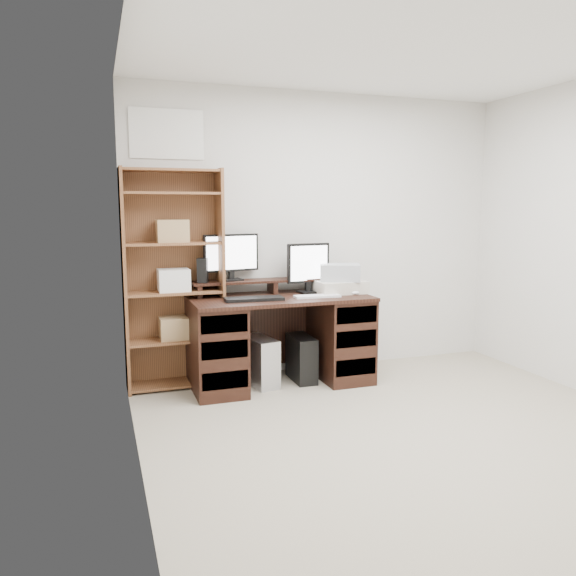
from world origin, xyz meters
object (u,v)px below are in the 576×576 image
monitor_wide (231,255)px  desk (280,338)px  monitor_small (308,266)px  printer (340,287)px  bookshelf (173,278)px  tower_silver (260,361)px  tower_black (301,358)px

monitor_wide → desk: bearing=-45.6°
monitor_small → printer: bearing=-26.2°
desk → bookshelf: size_ratio=0.83×
desk → bookshelf: bookshelf is taller
bookshelf → monitor_small: bearing=-4.7°
monitor_small → tower_silver: size_ratio=1.06×
desk → printer: 0.69m
desk → tower_silver: size_ratio=3.70×
desk → bookshelf: bearing=165.9°
monitor_small → tower_black: monitor_small is taller
desk → tower_black: 0.28m
monitor_wide → bookshelf: size_ratio=0.27×
tower_black → tower_silver: bearing=-178.6°
bookshelf → tower_black: bearing=-10.7°
printer → tower_black: 0.70m
desk → bookshelf: (-0.85, 0.21, 0.53)m
printer → tower_black: (-0.36, -0.01, -0.61)m
desk → tower_black: (0.20, 0.01, -0.19)m
desk → bookshelf: 1.02m
desk → monitor_small: 0.68m
bookshelf → monitor_wide: bearing=3.7°
monitor_wide → tower_silver: bearing=-63.8°
printer → tower_silver: 0.95m
monitor_small → printer: (0.26, -0.09, -0.18)m
tower_silver → printer: bearing=-10.0°
tower_black → bookshelf: 1.29m
printer → tower_silver: bearing=-179.6°
tower_black → printer: bearing=2.4°
monitor_wide → printer: bearing=-24.5°
printer → desk: bearing=-178.3°
tower_black → bookshelf: size_ratio=0.22×
monitor_small → printer: 0.33m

